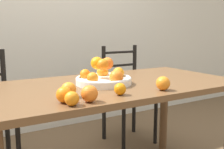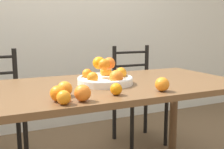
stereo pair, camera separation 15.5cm
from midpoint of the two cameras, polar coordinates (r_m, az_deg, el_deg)
The scene contains 10 objects.
wall_back at distance 3.01m, azimuth -9.88°, elevation 12.99°, with size 8.00×0.06×2.60m.
dining_table at distance 1.71m, azimuth 3.19°, elevation -5.39°, with size 1.65×0.85×0.77m.
fruit_bowl at distance 1.65m, azimuth 1.23°, elevation -0.55°, with size 0.35×0.35×0.17m.
orange_loose_0 at distance 1.19m, azimuth -6.82°, elevation -5.04°, with size 0.07×0.07×0.07m.
orange_loose_1 at distance 1.25m, azimuth -8.25°, elevation -4.16°, with size 0.08×0.08×0.08m.
orange_loose_2 at distance 1.34m, azimuth -7.03°, elevation -3.14°, with size 0.08×0.08×0.08m.
orange_loose_3 at distance 1.24m, azimuth -2.86°, elevation -4.09°, with size 0.08×0.08×0.08m.
orange_loose_4 at distance 1.48m, azimuth 13.83°, elevation -2.12°, with size 0.08×0.08×0.08m.
orange_loose_5 at distance 1.36m, azimuth 4.18°, elevation -3.24°, with size 0.06×0.06×0.06m.
chair_right at distance 2.63m, azimuth 7.29°, elevation -4.47°, with size 0.43×0.41×0.96m.
Camera 2 is at (-0.70, -1.50, 1.10)m, focal length 42.00 mm.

